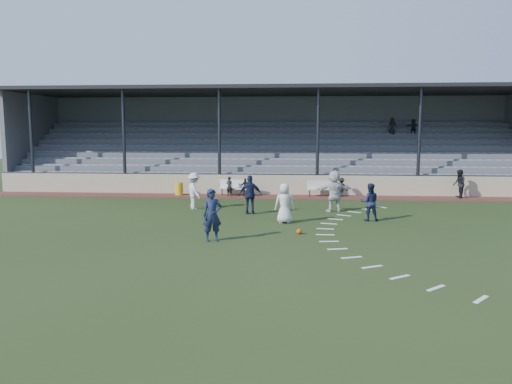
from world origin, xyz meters
TOP-DOWN VIEW (x-y plane):
  - ground at (0.00, 0.00)m, footprint 90.00×90.00m
  - cinder_track at (0.00, 10.50)m, footprint 34.00×2.00m
  - retaining_wall at (0.00, 11.55)m, footprint 34.00×0.18m
  - bench_left at (-1.90, 10.81)m, footprint 2.04×0.85m
  - bench_right at (3.37, 10.89)m, footprint 2.04×0.73m
  - trash_bin at (-5.34, 10.74)m, footprint 0.47×0.47m
  - football at (1.86, 0.06)m, footprint 0.21×0.21m
  - player_white_lead at (1.24, 2.29)m, footprint 0.88×0.62m
  - player_navy_lead at (-1.26, -1.40)m, footprint 0.80×0.64m
  - player_navy_mid at (4.95, 3.13)m, footprint 0.81×0.63m
  - player_white_wing at (-3.38, 5.69)m, footprint 1.21×1.36m
  - player_navy_wing at (-0.43, 4.44)m, footprint 1.11×0.53m
  - player_white_back at (3.58, 5.50)m, footprint 1.95×1.02m
  - official at (11.13, 10.70)m, footprint 0.70×0.86m
  - sub_left_near at (-2.22, 10.41)m, footprint 0.50×0.40m
  - sub_left_far at (-1.27, 10.46)m, footprint 0.66×0.36m
  - sub_right at (4.40, 10.72)m, footprint 0.83×0.63m
  - grandstand at (0.01, 16.26)m, footprint 34.60×9.00m
  - penalty_arc at (4.12, 0.00)m, footprint 3.89×14.63m

SIDE VIEW (x-z plane):
  - ground at x=0.00m, z-range 0.00..0.00m
  - penalty_arc at x=4.12m, z-range 0.00..0.01m
  - cinder_track at x=0.00m, z-range 0.00..0.02m
  - football at x=1.86m, z-range 0.00..0.21m
  - trash_bin at x=-5.34m, z-range 0.02..0.78m
  - sub_left_far at x=-1.27m, z-range 0.02..1.09m
  - bench_left at x=-1.90m, z-range 0.11..1.06m
  - bench_right at x=3.37m, z-range 0.11..1.06m
  - sub_right at x=4.40m, z-range 0.02..1.15m
  - retaining_wall at x=0.00m, z-range 0.00..1.20m
  - sub_left_near at x=-2.22m, z-range 0.02..1.20m
  - player_navy_mid at x=4.95m, z-range 0.00..1.65m
  - official at x=11.13m, z-range 0.02..1.68m
  - player_white_lead at x=1.24m, z-range 0.00..1.72m
  - player_white_wing at x=-3.38m, z-range 0.00..1.82m
  - player_navy_wing at x=-0.43m, z-range 0.00..1.84m
  - player_navy_lead at x=-1.26m, z-range 0.00..1.89m
  - player_white_back at x=3.58m, z-range 0.00..2.01m
  - grandstand at x=0.01m, z-range -1.10..5.51m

